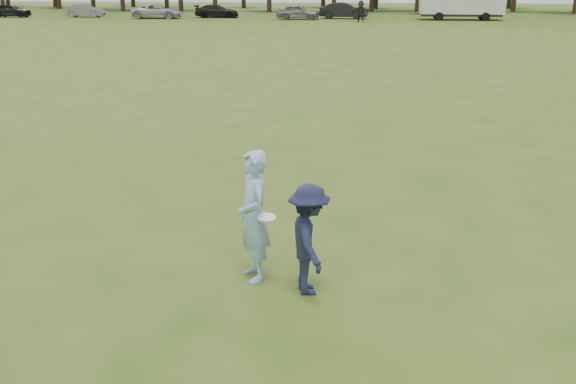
{
  "coord_description": "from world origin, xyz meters",
  "views": [
    {
      "loc": [
        1.76,
        -9.42,
        4.34
      ],
      "look_at": [
        0.7,
        0.48,
        1.1
      ],
      "focal_mm": 42.0,
      "sensor_mm": 36.0,
      "label": 1
    }
  ],
  "objects_px": {
    "defender": "(309,239)",
    "car_e": "(298,12)",
    "car_a": "(11,10)",
    "car_b": "(85,11)",
    "cargo_trailer": "(462,1)",
    "car_d": "(217,11)",
    "player_far_d": "(361,11)",
    "thrower": "(253,216)",
    "car_c": "(157,11)",
    "car_f": "(344,11)"
  },
  "relations": [
    {
      "from": "defender",
      "to": "car_e",
      "type": "relative_size",
      "value": 0.38
    },
    {
      "from": "car_a",
      "to": "car_e",
      "type": "distance_m",
      "value": 30.16
    },
    {
      "from": "defender",
      "to": "car_b",
      "type": "bearing_deg",
      "value": 8.87
    },
    {
      "from": "cargo_trailer",
      "to": "car_d",
      "type": "bearing_deg",
      "value": 177.58
    },
    {
      "from": "player_far_d",
      "to": "car_e",
      "type": "distance_m",
      "value": 6.93
    },
    {
      "from": "thrower",
      "to": "car_b",
      "type": "xyz_separation_m",
      "value": [
        -27.35,
        60.84,
        -0.31
      ]
    },
    {
      "from": "thrower",
      "to": "cargo_trailer",
      "type": "height_order",
      "value": "cargo_trailer"
    },
    {
      "from": "car_a",
      "to": "car_b",
      "type": "relative_size",
      "value": 0.99
    },
    {
      "from": "player_far_d",
      "to": "cargo_trailer",
      "type": "xyz_separation_m",
      "value": [
        9.75,
        4.19,
        0.78
      ]
    },
    {
      "from": "car_a",
      "to": "car_b",
      "type": "bearing_deg",
      "value": -85.34
    },
    {
      "from": "car_d",
      "to": "cargo_trailer",
      "type": "distance_m",
      "value": 24.58
    },
    {
      "from": "thrower",
      "to": "car_e",
      "type": "relative_size",
      "value": 0.46
    },
    {
      "from": "car_b",
      "to": "player_far_d",
      "type": "bearing_deg",
      "value": -100.68
    },
    {
      "from": "car_b",
      "to": "cargo_trailer",
      "type": "xyz_separation_m",
      "value": [
        38.42,
        -0.46,
        1.11
      ]
    },
    {
      "from": "car_b",
      "to": "cargo_trailer",
      "type": "height_order",
      "value": "cargo_trailer"
    },
    {
      "from": "player_far_d",
      "to": "car_c",
      "type": "xyz_separation_m",
      "value": [
        -20.52,
        3.28,
        -0.29
      ]
    },
    {
      "from": "car_a",
      "to": "car_d",
      "type": "bearing_deg",
      "value": -87.79
    },
    {
      "from": "cargo_trailer",
      "to": "car_b",
      "type": "bearing_deg",
      "value": 179.31
    },
    {
      "from": "defender",
      "to": "car_c",
      "type": "bearing_deg",
      "value": 2.66
    },
    {
      "from": "car_e",
      "to": "car_f",
      "type": "bearing_deg",
      "value": -65.84
    },
    {
      "from": "defender",
      "to": "car_b",
      "type": "relative_size",
      "value": 0.39
    },
    {
      "from": "car_b",
      "to": "car_d",
      "type": "xyz_separation_m",
      "value": [
        13.88,
        0.58,
        -0.02
      ]
    },
    {
      "from": "car_b",
      "to": "car_c",
      "type": "xyz_separation_m",
      "value": [
        8.15,
        -1.37,
        0.03
      ]
    },
    {
      "from": "defender",
      "to": "car_e",
      "type": "xyz_separation_m",
      "value": [
        -5.7,
        59.67,
        -0.08
      ]
    },
    {
      "from": "car_a",
      "to": "car_f",
      "type": "distance_m",
      "value": 34.61
    },
    {
      "from": "car_a",
      "to": "car_d",
      "type": "distance_m",
      "value": 21.59
    },
    {
      "from": "defender",
      "to": "car_f",
      "type": "xyz_separation_m",
      "value": [
        -1.26,
        61.48,
        -0.01
      ]
    },
    {
      "from": "defender",
      "to": "player_far_d",
      "type": "height_order",
      "value": "player_far_d"
    },
    {
      "from": "thrower",
      "to": "defender",
      "type": "bearing_deg",
      "value": 40.06
    },
    {
      "from": "car_c",
      "to": "thrower",
      "type": "bearing_deg",
      "value": -165.05
    },
    {
      "from": "cargo_trailer",
      "to": "car_f",
      "type": "bearing_deg",
      "value": 176.36
    },
    {
      "from": "car_e",
      "to": "defender",
      "type": "bearing_deg",
      "value": -172.5
    },
    {
      "from": "car_d",
      "to": "cargo_trailer",
      "type": "height_order",
      "value": "cargo_trailer"
    },
    {
      "from": "car_a",
      "to": "car_f",
      "type": "relative_size",
      "value": 0.84
    },
    {
      "from": "thrower",
      "to": "car_b",
      "type": "height_order",
      "value": "thrower"
    },
    {
      "from": "car_c",
      "to": "cargo_trailer",
      "type": "distance_m",
      "value": 30.3
    },
    {
      "from": "car_d",
      "to": "car_b",
      "type": "bearing_deg",
      "value": 90.54
    },
    {
      "from": "thrower",
      "to": "car_c",
      "type": "height_order",
      "value": "thrower"
    },
    {
      "from": "defender",
      "to": "cargo_trailer",
      "type": "height_order",
      "value": "cargo_trailer"
    },
    {
      "from": "defender",
      "to": "car_a",
      "type": "bearing_deg",
      "value": 14.85
    },
    {
      "from": "car_f",
      "to": "car_b",
      "type": "bearing_deg",
      "value": 97.58
    },
    {
      "from": "thrower",
      "to": "cargo_trailer",
      "type": "relative_size",
      "value": 0.22
    },
    {
      "from": "defender",
      "to": "car_e",
      "type": "distance_m",
      "value": 59.94
    },
    {
      "from": "car_a",
      "to": "car_c",
      "type": "distance_m",
      "value": 15.83
    },
    {
      "from": "car_d",
      "to": "car_f",
      "type": "xyz_separation_m",
      "value": [
        13.05,
        -0.31,
        0.14
      ]
    },
    {
      "from": "car_f",
      "to": "cargo_trailer",
      "type": "xyz_separation_m",
      "value": [
        11.48,
        -0.73,
        0.99
      ]
    },
    {
      "from": "car_b",
      "to": "car_e",
      "type": "xyz_separation_m",
      "value": [
        22.49,
        -1.54,
        0.06
      ]
    },
    {
      "from": "car_a",
      "to": "car_c",
      "type": "height_order",
      "value": "car_c"
    },
    {
      "from": "car_c",
      "to": "cargo_trailer",
      "type": "relative_size",
      "value": 0.56
    },
    {
      "from": "car_d",
      "to": "defender",
      "type": "bearing_deg",
      "value": -168.8
    }
  ]
}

